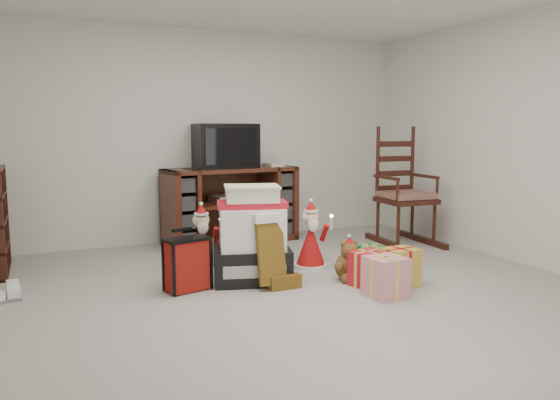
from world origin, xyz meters
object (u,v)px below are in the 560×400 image
object	(u,v)px
tv_stand	(231,205)
santa_figurine	(311,242)
red_suitcase	(187,264)
gift_pile	(252,241)
sneaker_pair	(3,294)
gift_cluster	(380,271)
teddy_bear	(348,263)
crt_television	(225,146)
mrs_claus_figurine	(202,245)
rocking_chair	(402,202)

from	to	relation	value
tv_stand	santa_figurine	world-z (taller)	tv_stand
tv_stand	red_suitcase	size ratio (longest dim) A/B	3.06
gift_pile	sneaker_pair	distance (m)	2.05
gift_cluster	teddy_bear	bearing A→B (deg)	121.32
gift_cluster	crt_television	xyz separation A→B (m)	(-0.65, 2.24, 1.02)
sneaker_pair	teddy_bear	bearing A→B (deg)	-32.43
mrs_claus_figurine	crt_television	xyz separation A→B (m)	(0.62, 1.11, 0.90)
sneaker_pair	gift_cluster	xyz separation A→B (m)	(2.97, -0.87, 0.08)
red_suitcase	santa_figurine	world-z (taller)	santa_figurine
teddy_bear	crt_television	xyz separation A→B (m)	(-0.49, 1.97, 0.99)
rocking_chair	teddy_bear	xyz separation A→B (m)	(-1.41, -1.12, -0.33)
rocking_chair	santa_figurine	size ratio (longest dim) A/B	2.15
mrs_claus_figurine	rocking_chair	bearing A→B (deg)	5.85
rocking_chair	tv_stand	bearing A→B (deg)	158.81
santa_figurine	gift_cluster	distance (m)	0.82
santa_figurine	crt_television	bearing A→B (deg)	103.93
sneaker_pair	rocking_chair	bearing A→B (deg)	-13.33
santa_figurine	crt_television	size ratio (longest dim) A/B	0.93
red_suitcase	rocking_chair	bearing A→B (deg)	2.83
rocking_chair	mrs_claus_figurine	world-z (taller)	rocking_chair
rocking_chair	crt_television	size ratio (longest dim) A/B	1.99
tv_stand	crt_television	size ratio (longest dim) A/B	2.25
gift_pile	mrs_claus_figurine	xyz separation A→B (m)	(-0.30, 0.56, -0.12)
mrs_claus_figurine	teddy_bear	bearing A→B (deg)	-37.90
rocking_chair	gift_cluster	world-z (taller)	rocking_chair
gift_pile	teddy_bear	world-z (taller)	gift_pile
rocking_chair	gift_pile	distance (m)	2.36
gift_pile	red_suitcase	bearing A→B (deg)	-159.54
santa_figurine	sneaker_pair	xyz separation A→B (m)	(-2.69, 0.11, -0.21)
tv_stand	teddy_bear	bearing A→B (deg)	-84.15
mrs_claus_figurine	gift_cluster	bearing A→B (deg)	-41.62
santa_figurine	sneaker_pair	distance (m)	2.70
mrs_claus_figurine	sneaker_pair	xyz separation A→B (m)	(-1.70, -0.25, -0.20)
mrs_claus_figurine	gift_cluster	world-z (taller)	mrs_claus_figurine
gift_pile	red_suitcase	xyz separation A→B (m)	(-0.60, -0.05, -0.14)
rocking_chair	crt_television	bearing A→B (deg)	158.90
tv_stand	mrs_claus_figurine	distance (m)	1.30
mrs_claus_figurine	gift_cluster	size ratio (longest dim) A/B	0.77
santa_figurine	crt_television	distance (m)	1.76
gift_cluster	gift_pile	bearing A→B (deg)	149.82
rocking_chair	santa_figurine	bearing A→B (deg)	-154.79
rocking_chair	red_suitcase	size ratio (longest dim) A/B	2.71
santa_figurine	mrs_claus_figurine	distance (m)	1.05
santa_figurine	gift_cluster	size ratio (longest dim) A/B	0.79
gift_pile	sneaker_pair	size ratio (longest dim) A/B	2.45
santa_figurine	rocking_chair	bearing A→B (deg)	22.05
mrs_claus_figurine	santa_figurine	bearing A→B (deg)	-20.23
gift_cluster	sneaker_pair	bearing A→B (deg)	163.66
red_suitcase	gift_cluster	size ratio (longest dim) A/B	0.63
tv_stand	red_suitcase	xyz separation A→B (m)	(-0.97, -1.70, -0.22)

